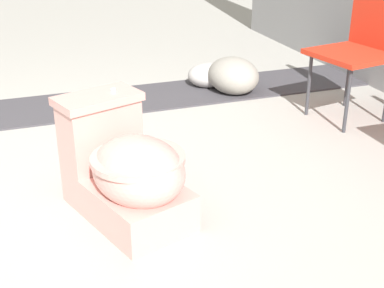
% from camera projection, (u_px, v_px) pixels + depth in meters
% --- Properties ---
extents(ground_plane, '(14.00, 14.00, 0.00)m').
position_uv_depth(ground_plane, '(57.00, 197.00, 2.52)').
color(ground_plane, '#A8A59E').
extents(gravel_strip, '(0.56, 8.00, 0.01)m').
position_uv_depth(gravel_strip, '(110.00, 102.00, 3.71)').
color(gravel_strip, '#423F44').
rests_on(gravel_strip, ground).
extents(toilet, '(0.71, 0.55, 0.52)m').
position_uv_depth(toilet, '(127.00, 171.00, 2.29)').
color(toilet, '#E09E93').
rests_on(toilet, ground).
extents(folding_chair_left, '(0.51, 0.51, 0.83)m').
position_uv_depth(folding_chair_left, '(366.00, 38.00, 3.27)').
color(folding_chair_left, red).
rests_on(folding_chair_left, ground).
extents(boulder_near, '(0.34, 0.37, 0.18)m').
position_uv_depth(boulder_near, '(209.00, 75.00, 3.99)').
color(boulder_near, '#B7B2AD').
rests_on(boulder_near, ground).
extents(boulder_far, '(0.47, 0.41, 0.26)m').
position_uv_depth(boulder_far, '(233.00, 76.00, 3.84)').
color(boulder_far, gray).
rests_on(boulder_far, ground).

